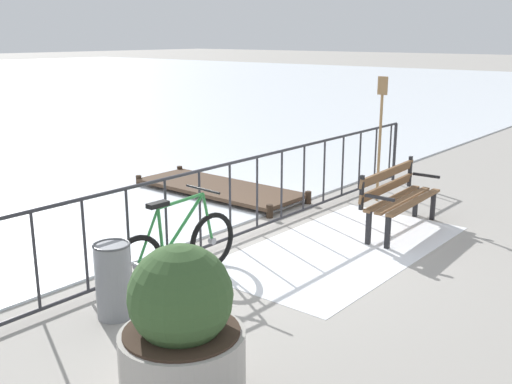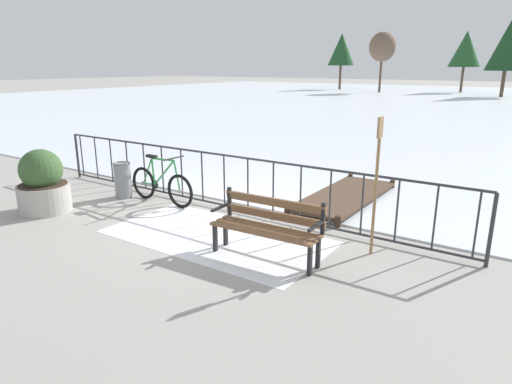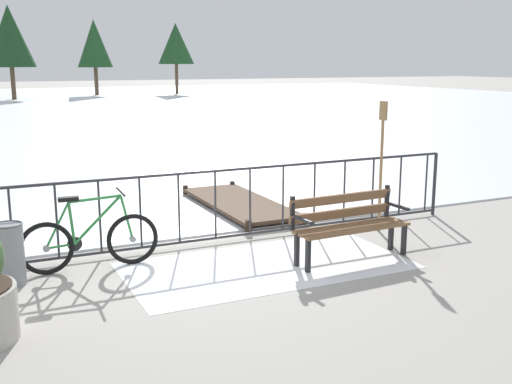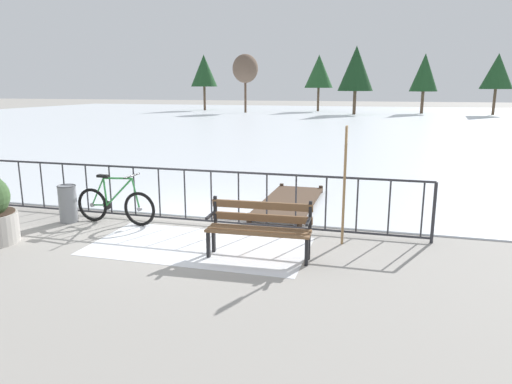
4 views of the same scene
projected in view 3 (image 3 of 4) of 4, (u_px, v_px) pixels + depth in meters
name	position (u px, v px, depth m)	size (l,w,h in m)	color
ground_plane	(180.00, 248.00, 8.61)	(160.00, 160.00, 0.00)	#9E9991
frozen_pond	(15.00, 109.00, 33.73)	(80.00, 56.00, 0.03)	silver
snow_patch	(267.00, 265.00, 7.86)	(3.59, 1.86, 0.01)	white
railing_fence	(179.00, 209.00, 8.49)	(9.06, 0.06, 1.07)	#2D2D33
bicycle_near_railing	(90.00, 241.00, 7.66)	(1.71, 0.52, 0.97)	black
park_bench	(348.00, 221.00, 8.06)	(1.62, 0.55, 0.89)	brown
trash_bin	(9.00, 254.00, 7.13)	(0.35, 0.35, 0.73)	gray
oar_upright	(381.00, 158.00, 9.24)	(0.04, 0.16, 1.98)	#937047
wooden_dock	(239.00, 202.00, 10.86)	(1.10, 3.04, 0.20)	#4C3828
tree_west_mid	(9.00, 36.00, 41.29)	(3.26, 3.26, 6.28)	brown
tree_centre	(94.00, 44.00, 47.00)	(2.65, 2.65, 5.72)	brown
tree_extra	(176.00, 44.00, 48.97)	(2.86, 2.86, 5.56)	brown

